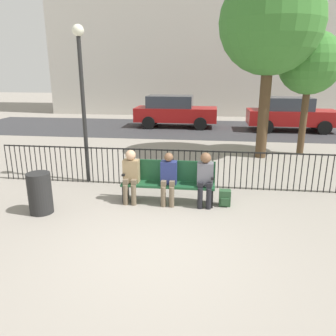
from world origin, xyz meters
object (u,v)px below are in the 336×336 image
tree_1 (310,64)px  parked_car_1 (290,114)px  backpack (225,198)px  lamp_post (82,82)px  seated_person_1 (169,176)px  park_bench (168,180)px  trash_bin (40,193)px  seated_person_0 (131,173)px  tree_0 (271,23)px  seated_person_2 (205,176)px  parked_car_0 (174,111)px

tree_1 → parked_car_1: bearing=82.3°
backpack → tree_1: size_ratio=0.08×
tree_1 → lamp_post: tree_1 is taller
seated_person_1 → backpack: seated_person_1 is taller
park_bench → seated_person_1: 0.19m
seated_person_1 → parked_car_1: (4.67, 10.00, 0.20)m
lamp_post → trash_bin: bearing=-95.7°
park_bench → seated_person_0: seated_person_0 is taller
tree_0 → seated_person_0: bearing=-127.1°
seated_person_0 → seated_person_2: (1.61, -0.00, -0.00)m
seated_person_0 → parked_car_0: parked_car_0 is taller
parked_car_0 → tree_0: bearing=-58.8°
seated_person_1 → parked_car_0: bearing=95.7°
seated_person_1 → trash_bin: size_ratio=1.35×
tree_0 → tree_1: size_ratio=1.42×
backpack → lamp_post: lamp_post is taller
seated_person_0 → lamp_post: size_ratio=0.31×
park_bench → parked_car_1: size_ratio=0.48×
trash_bin → backpack: bearing=13.0°
seated_person_2 → parked_car_0: (-1.83, 10.47, 0.18)m
seated_person_1 → lamp_post: lamp_post is taller
seated_person_2 → tree_0: 6.00m
seated_person_1 → seated_person_2: seated_person_2 is taller
seated_person_1 → parked_car_0: (-1.05, 10.47, 0.20)m
tree_0 → park_bench: bearing=-120.7°
backpack → tree_0: bearing=73.1°
park_bench → tree_0: 6.29m
seated_person_0 → seated_person_2: size_ratio=1.01×
parked_car_1 → backpack: bearing=-109.2°
seated_person_2 → lamp_post: lamp_post is taller
parked_car_0 → backpack: bearing=-77.7°
parked_car_1 → trash_bin: (-7.20, -10.81, -0.42)m
park_bench → seated_person_1: bearing=-82.4°
seated_person_2 → park_bench: bearing=170.6°
park_bench → backpack: bearing=-3.6°
park_bench → tree_0: tree_0 is taller
tree_0 → lamp_post: 6.08m
lamp_post → backpack: bearing=-19.3°
seated_person_0 → tree_0: 6.66m
seated_person_0 → park_bench: bearing=9.3°
tree_0 → trash_bin: (-5.10, -5.31, -3.79)m
lamp_post → tree_1: bearing=31.2°
seated_person_0 → parked_car_1: parked_car_1 is taller
tree_1 → parked_car_1: 5.38m
park_bench → tree_1: tree_1 is taller
seated_person_1 → tree_1: (4.02, 5.13, 2.41)m
backpack → parked_car_1: 10.55m
parked_car_0 → seated_person_1: bearing=-84.3°
trash_bin → parked_car_0: bearing=82.5°
tree_1 → lamp_post: size_ratio=1.06×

